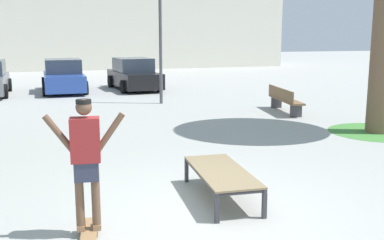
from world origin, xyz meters
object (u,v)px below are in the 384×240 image
at_px(skate_box, 221,173).
at_px(skater, 86,156).
at_px(skateboard, 89,231).
at_px(car_black, 134,75).
at_px(park_bench, 284,99).
at_px(light_post, 160,0).
at_px(car_blue, 63,77).

relative_size(skate_box, skater, 1.15).
xyz_separation_m(skateboard, car_black, (3.62, 16.00, 0.61)).
bearing_deg(skate_box, skateboard, -159.84).
relative_size(skate_box, park_bench, 0.80).
bearing_deg(light_post, skater, -108.67).
bearing_deg(car_black, skate_box, -95.61).
height_order(skateboard, light_post, light_post).
bearing_deg(car_black, park_bench, -66.55).
xyz_separation_m(car_black, light_post, (0.11, -4.94, 3.13)).
relative_size(skater, light_post, 0.29).
xyz_separation_m(skateboard, light_post, (3.74, 11.06, 3.75)).
bearing_deg(skater, car_black, 77.24).
distance_m(skate_box, light_post, 10.95).
bearing_deg(car_black, light_post, -88.70).
relative_size(skateboard, skater, 0.48).
distance_m(skateboard, skater, 0.99).
height_order(car_black, light_post, light_post).
xyz_separation_m(park_bench, light_post, (-3.44, 3.26, 3.38)).
relative_size(skater, car_black, 0.39).
relative_size(skate_box, light_post, 0.33).
distance_m(skate_box, park_bench, 8.64).
xyz_separation_m(skate_box, park_bench, (5.05, 7.02, 0.03)).
relative_size(skater, car_blue, 0.40).
bearing_deg(car_blue, light_post, -55.55).
height_order(skate_box, light_post, light_post).
relative_size(skateboard, car_black, 0.19).
bearing_deg(skateboard, skater, 82.48).
xyz_separation_m(skater, park_bench, (7.18, 7.80, -0.62)).
distance_m(car_black, light_post, 5.85).
bearing_deg(light_post, park_bench, -43.45).
distance_m(skate_box, car_black, 15.29).
bearing_deg(car_black, skateboard, -102.76).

